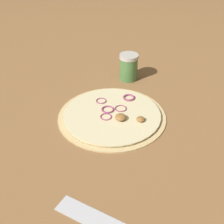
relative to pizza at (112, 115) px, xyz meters
The scene contains 3 objects.
ground_plane 0.01m from the pizza, ahead, with size 3.00×3.00×0.00m, color olive.
pizza is the anchor object (origin of this frame).
spice_jar 0.23m from the pizza, 114.27° to the right, with size 0.06×0.06×0.09m.
Camera 1 is at (0.13, 0.70, 0.52)m, focal length 50.00 mm.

